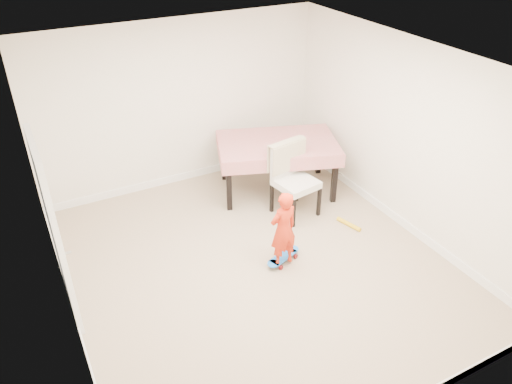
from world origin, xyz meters
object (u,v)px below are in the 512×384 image
dining_chair (296,181)px  child (283,232)px  skateboard (283,258)px  dining_table (277,166)px

dining_chair → child: size_ratio=1.05×
skateboard → child: size_ratio=0.53×
dining_chair → child: (-0.77, -0.94, -0.02)m
dining_table → child: size_ratio=1.71×
dining_table → child: child is taller
dining_table → child: 1.87m
dining_table → dining_chair: (-0.10, -0.72, 0.12)m
dining_chair → skateboard: 1.24m
skateboard → child: child is taller
dining_chair → skateboard: size_ratio=1.98×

